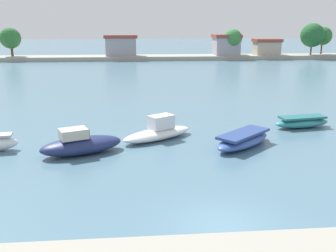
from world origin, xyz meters
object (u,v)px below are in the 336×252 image
at_px(moored_boat_4, 302,122).
at_px(moored_boat_3, 243,140).
at_px(moored_boat_1, 81,144).
at_px(moored_boat_2, 158,132).

bearing_deg(moored_boat_4, moored_boat_3, -153.26).
height_order(moored_boat_1, moored_boat_3, moored_boat_1).
bearing_deg(moored_boat_3, moored_boat_1, 141.18).
distance_m(moored_boat_2, moored_boat_3, 5.93).
bearing_deg(moored_boat_3, moored_boat_2, 116.98).
xyz_separation_m(moored_boat_2, moored_boat_3, (5.52, -2.17, -0.08)).
distance_m(moored_boat_3, moored_boat_4, 7.34).
relative_size(moored_boat_2, moored_boat_3, 1.09).
bearing_deg(moored_boat_2, moored_boat_3, -53.62).
bearing_deg(moored_boat_1, moored_boat_4, -6.00).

